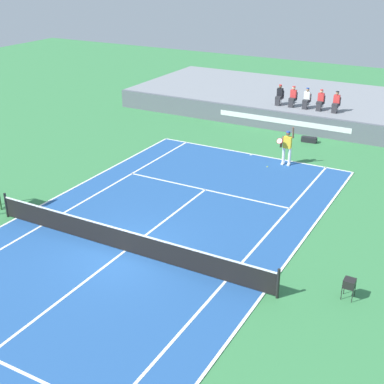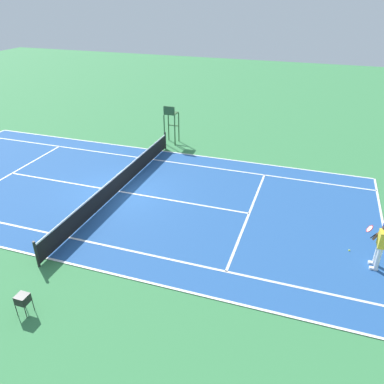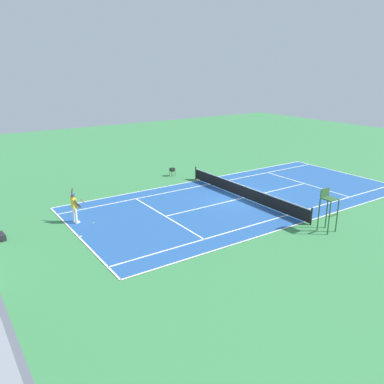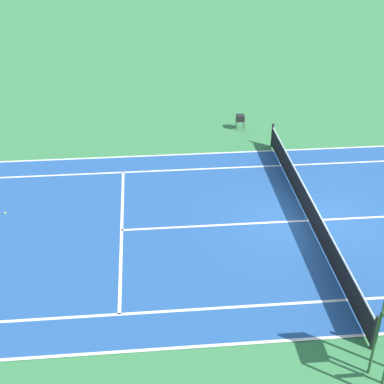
{
  "view_description": "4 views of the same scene",
  "coord_description": "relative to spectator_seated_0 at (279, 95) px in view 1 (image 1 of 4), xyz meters",
  "views": [
    {
      "loc": [
        10.43,
        -13.73,
        10.05
      ],
      "look_at": [
        0.65,
        3.97,
        1.0
      ],
      "focal_mm": 50.05,
      "sensor_mm": 36.0,
      "label": 1
    },
    {
      "loc": [
        14.38,
        8.63,
        8.79
      ],
      "look_at": [
        0.65,
        3.97,
        1.0
      ],
      "focal_mm": 35.78,
      "sensor_mm": 36.0,
      "label": 2
    },
    {
      "loc": [
        -19.68,
        17.74,
        8.84
      ],
      "look_at": [
        0.65,
        3.97,
        1.0
      ],
      "focal_mm": 36.61,
      "sensor_mm": 36.0,
      "label": 3
    },
    {
      "loc": [
        -15.88,
        5.49,
        10.68
      ],
      "look_at": [
        0.65,
        3.97,
        1.0
      ],
      "focal_mm": 52.88,
      "sensor_mm": 36.0,
      "label": 4
    }
  ],
  "objects": [
    {
      "name": "tennis_ball",
      "position": [
        2.33,
        -7.69,
        -1.78
      ],
      "size": [
        0.07,
        0.07,
        0.07
      ],
      "primitive_type": "sphere",
      "color": "#D1E533",
      "rests_on": "ground"
    },
    {
      "name": "spectator_seated_4",
      "position": [
        3.61,
        0.0,
        0.0
      ],
      "size": [
        0.44,
        0.6,
        1.27
      ],
      "color": "#474C56",
      "rests_on": "bleacher_platform"
    },
    {
      "name": "spectator_seated_2",
      "position": [
        1.77,
        0.0,
        0.0
      ],
      "size": [
        0.44,
        0.6,
        1.27
      ],
      "color": "#474C56",
      "rests_on": "bleacher_platform"
    },
    {
      "name": "tennis_player",
      "position": [
        3.03,
        -6.88,
        -0.82
      ],
      "size": [
        0.76,
        0.65,
        2.08
      ],
      "color": "white",
      "rests_on": "ground"
    },
    {
      "name": "court",
      "position": [
        0.88,
        -18.19,
        -1.81
      ],
      "size": [
        11.08,
        23.88,
        0.03
      ],
      "color": "#235193",
      "rests_on": "ground"
    },
    {
      "name": "ball_hopper",
      "position": [
        8.79,
        -17.12,
        -1.25
      ],
      "size": [
        0.36,
        0.36,
        0.7
      ],
      "color": "black",
      "rests_on": "ground"
    },
    {
      "name": "spectator_seated_0",
      "position": [
        0.0,
        0.0,
        0.0
      ],
      "size": [
        0.44,
        0.6,
        1.27
      ],
      "color": "#474C56",
      "rests_on": "bleacher_platform"
    },
    {
      "name": "ground_plane",
      "position": [
        0.88,
        -18.19,
        -1.82
      ],
      "size": [
        80.0,
        80.0,
        0.0
      ],
      "primitive_type": "plane",
      "color": "#387F47"
    },
    {
      "name": "barrier_wall",
      "position": [
        0.88,
        -1.49,
        -1.21
      ],
      "size": [
        24.02,
        0.25,
        1.21
      ],
      "color": "#565B66",
      "rests_on": "ground"
    },
    {
      "name": "spectator_seated_1",
      "position": [
        0.88,
        0.0,
        0.0
      ],
      "size": [
        0.44,
        0.6,
        1.27
      ],
      "color": "#474C56",
      "rests_on": "bleacher_platform"
    },
    {
      "name": "spectator_seated_3",
      "position": [
        2.65,
        0.0,
        0.0
      ],
      "size": [
        0.44,
        0.6,
        1.27
      ],
      "color": "#474C56",
      "rests_on": "bleacher_platform"
    },
    {
      "name": "bleacher_platform",
      "position": [
        0.88,
        3.53,
        -1.21
      ],
      "size": [
        24.02,
        9.81,
        1.21
      ],
      "primitive_type": "cube",
      "color": "gray",
      "rests_on": "ground"
    },
    {
      "name": "net",
      "position": [
        0.88,
        -18.19,
        -1.29
      ],
      "size": [
        11.98,
        0.1,
        1.07
      ],
      "color": "black",
      "rests_on": "ground"
    },
    {
      "name": "equipment_bag",
      "position": [
        2.97,
        -2.78,
        -1.66
      ],
      "size": [
        0.92,
        0.4,
        0.32
      ],
      "color": "black",
      "rests_on": "ground"
    }
  ]
}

